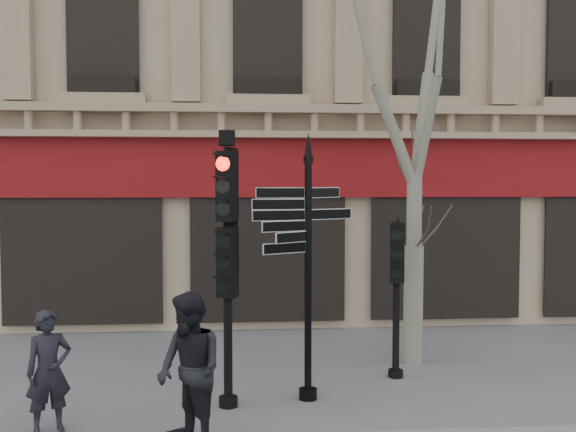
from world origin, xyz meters
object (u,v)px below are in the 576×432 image
(traffic_signal_main, at_px, (227,234))
(pedestrian_a, at_px, (49,371))
(fingerpost, at_px, (308,221))
(traffic_signal_secondary, at_px, (397,270))
(pedestrian_b, at_px, (190,370))
(plane_tree, at_px, (416,40))

(traffic_signal_main, xyz_separation_m, pedestrian_a, (-2.33, -0.77, -1.73))
(fingerpost, relative_size, traffic_signal_secondary, 1.54)
(fingerpost, height_order, traffic_signal_main, fingerpost)
(traffic_signal_main, distance_m, pedestrian_b, 2.15)
(traffic_signal_main, height_order, traffic_signal_secondary, traffic_signal_main)
(traffic_signal_secondary, xyz_separation_m, pedestrian_a, (-5.11, -1.98, -1.02))
(traffic_signal_secondary, height_order, pedestrian_a, traffic_signal_secondary)
(pedestrian_b, bearing_deg, plane_tree, 96.80)
(traffic_signal_main, height_order, pedestrian_a, traffic_signal_main)
(fingerpost, relative_size, plane_tree, 0.49)
(fingerpost, bearing_deg, pedestrian_b, -153.52)
(traffic_signal_secondary, bearing_deg, pedestrian_b, -125.82)
(plane_tree, distance_m, pedestrian_b, 6.99)
(fingerpost, xyz_separation_m, pedestrian_a, (-3.52, -1.01, -1.90))
(traffic_signal_secondary, bearing_deg, fingerpost, -133.18)
(fingerpost, xyz_separation_m, pedestrian_b, (-1.64, -1.63, -1.74))
(traffic_signal_secondary, height_order, plane_tree, plane_tree)
(plane_tree, bearing_deg, traffic_signal_secondary, -122.70)
(fingerpost, xyz_separation_m, plane_tree, (2.10, 1.77, 3.09))
(plane_tree, height_order, pedestrian_a, plane_tree)
(pedestrian_a, distance_m, pedestrian_b, 1.98)
(traffic_signal_main, xyz_separation_m, traffic_signal_secondary, (2.78, 1.21, -0.71))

